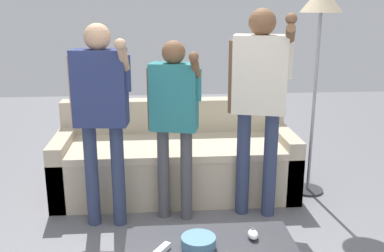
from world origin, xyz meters
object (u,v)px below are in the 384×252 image
player_center (174,110)px  player_right (260,90)px  game_remote_nunchuk (253,234)px  floor_lamp (321,14)px  couch (175,160)px  player_left (101,103)px  game_remote_wand_far (160,252)px  snack_bowl (198,242)px

player_center → player_right: 0.67m
game_remote_nunchuk → floor_lamp: size_ratio=0.05×
game_remote_nunchuk → floor_lamp: bearing=60.9°
game_remote_nunchuk → floor_lamp: (0.86, 1.54, 1.14)m
couch → player_left: (-0.57, -0.63, 0.69)m
game_remote_wand_far → floor_lamp: bearing=50.5°
player_center → player_right: size_ratio=0.86×
couch → snack_bowl: couch is taller
player_left → player_right: (1.19, 0.08, 0.06)m
snack_bowl → game_remote_nunchuk: bearing=12.3°
player_right → couch: bearing=139.1°
game_remote_nunchuk → player_center: 1.26m
game_remote_nunchuk → game_remote_wand_far: game_remote_nunchuk is taller
couch → player_center: size_ratio=1.49×
player_left → snack_bowl: bearing=-61.2°
game_remote_nunchuk → player_center: bearing=108.9°
snack_bowl → game_remote_wand_far: snack_bowl is taller
player_left → player_right: player_right is taller
floor_lamp → couch: bearing=173.5°
couch → game_remote_nunchuk: (0.36, -1.68, 0.17)m
snack_bowl → game_remote_wand_far: bearing=-165.5°
game_remote_nunchuk → player_left: (-0.92, 1.05, 0.52)m
couch → game_remote_wand_far: size_ratio=13.57×
couch → game_remote_wand_far: 1.82m
player_right → game_remote_wand_far: 1.60m
floor_lamp → player_center: bearing=-161.2°
snack_bowl → game_remote_nunchuk: (0.31, 0.07, -0.01)m
couch → player_left: 1.09m
snack_bowl → player_right: bearing=64.3°
game_remote_wand_far → snack_bowl: bearing=14.5°
couch → player_right: 1.12m
game_remote_nunchuk → player_right: 1.31m
player_left → floor_lamp: bearing=15.4°
snack_bowl → player_center: player_center is taller
couch → game_remote_wand_far: couch is taller
floor_lamp → player_right: bearing=-145.2°
floor_lamp → player_center: floor_lamp is taller
player_right → game_remote_wand_far: (-0.78, -1.26, -0.59)m
player_center → player_left: bearing=-172.7°
player_center → couch: bearing=87.2°
snack_bowl → player_center: bearing=93.7°
couch → floor_lamp: (1.22, -0.14, 1.30)m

